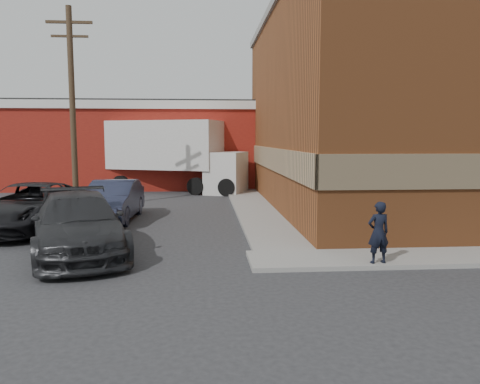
# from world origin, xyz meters

# --- Properties ---
(ground) EXTENTS (90.00, 90.00, 0.00)m
(ground) POSITION_xyz_m (0.00, 0.00, 0.00)
(ground) COLOR #28282B
(ground) RESTS_ON ground
(brick_building) EXTENTS (14.25, 18.25, 9.36)m
(brick_building) POSITION_xyz_m (8.50, 9.00, 4.68)
(brick_building) COLOR brown
(brick_building) RESTS_ON ground
(sidewalk_west) EXTENTS (1.80, 18.00, 0.12)m
(sidewalk_west) POSITION_xyz_m (0.60, 9.00, 0.06)
(sidewalk_west) COLOR gray
(sidewalk_west) RESTS_ON ground
(warehouse) EXTENTS (16.30, 8.30, 5.60)m
(warehouse) POSITION_xyz_m (-6.00, 20.00, 2.81)
(warehouse) COLOR maroon
(warehouse) RESTS_ON ground
(utility_pole) EXTENTS (2.00, 0.26, 9.00)m
(utility_pole) POSITION_xyz_m (-7.50, 9.00, 4.75)
(utility_pole) COLOR #493624
(utility_pole) RESTS_ON ground
(man) EXTENTS (0.61, 0.44, 1.56)m
(man) POSITION_xyz_m (2.68, -1.55, 0.90)
(man) COLOR black
(man) RESTS_ON sidewalk_south
(sedan) EXTENTS (1.84, 4.85, 1.58)m
(sedan) POSITION_xyz_m (-5.23, 5.88, 0.79)
(sedan) COLOR #2B3048
(sedan) RESTS_ON ground
(suv_a) EXTENTS (3.29, 6.18, 1.65)m
(suv_a) POSITION_xyz_m (-7.82, 4.18, 0.83)
(suv_a) COLOR black
(suv_a) RESTS_ON ground
(suv_b) EXTENTS (4.02, 6.26, 1.69)m
(suv_b) POSITION_xyz_m (-5.17, 0.50, 0.84)
(suv_b) COLOR #28282B
(suv_b) RESTS_ON ground
(box_truck) EXTENTS (9.01, 5.57, 4.28)m
(box_truck) POSITION_xyz_m (-3.22, 15.69, 2.47)
(box_truck) COLOR silver
(box_truck) RESTS_ON ground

